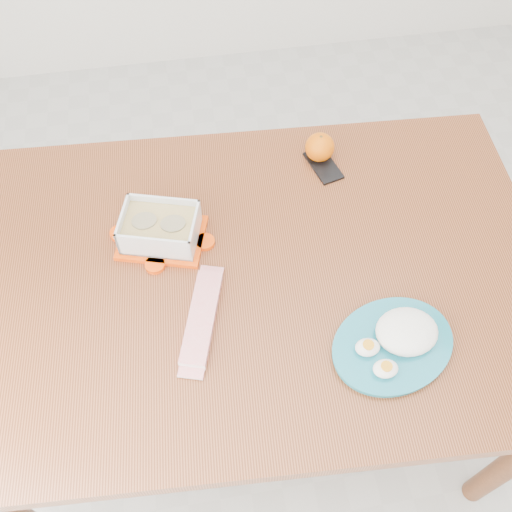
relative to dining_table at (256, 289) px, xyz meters
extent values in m
plane|color=#B7B7B2|center=(0.12, 0.06, -0.67)|extent=(3.50, 3.50, 0.00)
cube|color=brown|center=(0.00, 0.00, 0.06)|extent=(1.42, 1.00, 0.04)
cylinder|color=brown|center=(-0.60, 0.43, -0.31)|extent=(0.06, 0.06, 0.71)
cylinder|color=brown|center=(0.65, 0.36, -0.31)|extent=(0.06, 0.06, 0.71)
cube|color=#FF4A07|center=(-0.21, 0.13, 0.09)|extent=(0.23, 0.20, 0.01)
cube|color=silver|center=(-0.21, 0.13, 0.13)|extent=(0.20, 0.17, 0.07)
cube|color=tan|center=(-0.21, 0.13, 0.12)|extent=(0.19, 0.16, 0.05)
cylinder|color=#968A62|center=(-0.24, 0.14, 0.14)|extent=(0.07, 0.07, 0.02)
cylinder|color=#968A62|center=(-0.17, 0.12, 0.14)|extent=(0.07, 0.07, 0.02)
sphere|color=#ED4F04|center=(0.22, 0.33, 0.12)|extent=(0.08, 0.08, 0.08)
cylinder|color=#187285|center=(0.25, -0.24, 0.09)|extent=(0.34, 0.34, 0.02)
ellipsoid|color=white|center=(0.28, -0.22, 0.13)|extent=(0.16, 0.15, 0.06)
ellipsoid|color=white|center=(0.19, -0.24, 0.11)|extent=(0.06, 0.06, 0.03)
ellipsoid|color=white|center=(0.22, -0.29, 0.11)|extent=(0.06, 0.06, 0.03)
cube|color=red|center=(-0.14, -0.11, 0.09)|extent=(0.12, 0.23, 0.02)
cube|color=black|center=(0.23, 0.29, 0.09)|extent=(0.09, 0.13, 0.01)
camera|label=1|loc=(-0.12, -0.70, 1.19)|focal=40.00mm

